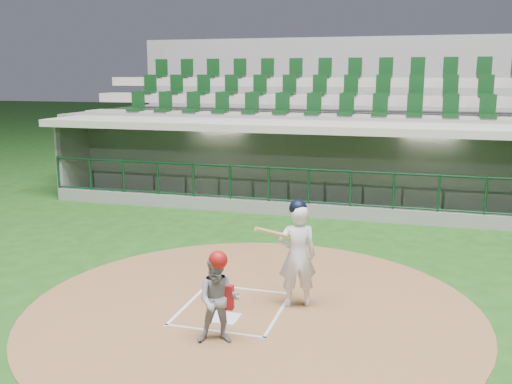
% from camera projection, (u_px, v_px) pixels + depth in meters
% --- Properties ---
extents(ground, '(120.00, 120.00, 0.00)m').
position_uv_depth(ground, '(239.00, 302.00, 9.32)').
color(ground, '#184513').
rests_on(ground, ground).
extents(dirt_circle, '(7.20, 7.20, 0.01)m').
position_uv_depth(dirt_circle, '(253.00, 309.00, 9.05)').
color(dirt_circle, brown).
rests_on(dirt_circle, ground).
extents(home_plate, '(0.43, 0.43, 0.02)m').
position_uv_depth(home_plate, '(224.00, 318.00, 8.66)').
color(home_plate, silver).
rests_on(home_plate, dirt_circle).
extents(batter_box_chalk, '(1.55, 1.80, 0.01)m').
position_uv_depth(batter_box_chalk, '(233.00, 308.00, 9.04)').
color(batter_box_chalk, white).
rests_on(batter_box_chalk, ground).
extents(dugout_structure, '(16.40, 3.70, 3.00)m').
position_uv_depth(dugout_structure, '(324.00, 169.00, 16.45)').
color(dugout_structure, gray).
rests_on(dugout_structure, ground).
extents(seating_deck, '(17.00, 6.72, 5.15)m').
position_uv_depth(seating_deck, '(337.00, 142.00, 19.29)').
color(seating_deck, slate).
rests_on(seating_deck, ground).
extents(batter, '(0.90, 0.94, 1.75)m').
position_uv_depth(batter, '(297.00, 253.00, 8.98)').
color(batter, silver).
rests_on(batter, dirt_circle).
extents(catcher, '(0.71, 0.62, 1.32)m').
position_uv_depth(catcher, '(219.00, 298.00, 7.79)').
color(catcher, gray).
rests_on(catcher, dirt_circle).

